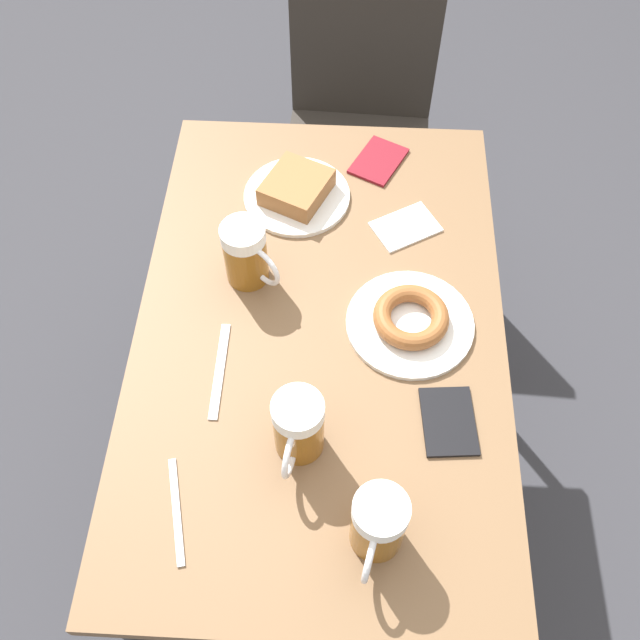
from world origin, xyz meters
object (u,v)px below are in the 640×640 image
Objects in this scene: beer_mug_left at (247,254)px; passport_near_edge at (378,161)px; plate_with_cake at (297,191)px; beer_mug_center at (298,427)px; napkin_folded at (406,227)px; fork at (177,511)px; beer_mug_right at (378,525)px; chair at (360,104)px; plate_with_donut at (410,320)px; passport_far_edge at (449,421)px; knife at (220,370)px.

passport_near_edge is (0.25, 0.32, -0.06)m from beer_mug_left.
beer_mug_center is (0.04, -0.55, 0.05)m from plate_with_cake.
beer_mug_left is at bearing 109.05° from beer_mug_center.
beer_mug_center is at bearing -85.72° from plate_with_cake.
fork is (-0.37, -0.60, -0.00)m from napkin_folded.
passport_near_edge is at bearing 89.95° from beer_mug_right.
plate_with_cake is 1.63× the size of beer_mug_left.
fork is at bearing -111.65° from passport_near_edge.
chair reaches higher than plate_with_donut.
beer_mug_left reaches higher than fork.
beer_mug_right is at bearing -85.79° from chair.
passport_near_edge is 0.62m from passport_far_edge.
napkin_folded reaches higher than knife.
beer_mug_right is at bearing -5.01° from fork.
beer_mug_center and beer_mug_right have the same top height.
beer_mug_center is at bearing -167.84° from passport_far_edge.
passport_far_edge is (0.40, -0.08, 0.00)m from knife.
plate_with_cake is 1.63× the size of beer_mug_right.
beer_mug_left is 1.00× the size of beer_mug_right.
beer_mug_right is 0.32m from fork.
beer_mug_center is at bearing 33.37° from fork.
beer_mug_center reaches higher than napkin_folded.
plate_with_donut is at bearing 81.30° from beer_mug_right.
chair is 1.30m from beer_mug_right.
beer_mug_left is 0.79× the size of fork.
beer_mug_center is at bearing -110.87° from napkin_folded.
passport_near_edge is 1.14× the size of passport_far_edge.
beer_mug_right is at bearing -98.70° from plate_with_donut.
knife is (-0.34, -0.11, -0.01)m from plate_with_donut.
chair is 1.16m from beer_mug_center.
plate_with_cake is 0.23m from beer_mug_left.
beer_mug_right reaches higher than knife.
beer_mug_center is 0.26m from passport_far_edge.
plate_with_cake is at bearing -100.42° from chair.
plate_with_cake is 1.45× the size of passport_near_edge.
beer_mug_right is at bearing -76.51° from plate_with_cake.
chair reaches higher than napkin_folded.
beer_mug_left reaches higher than plate_with_cake.
knife is 0.60m from passport_near_edge.
passport_near_edge is at bearing 79.14° from beer_mug_center.
beer_mug_center is 0.23m from fork.
plate_with_cake is 0.55m from beer_mug_center.
plate_with_cake is at bearing 77.99° from fork.
passport_near_edge is at bearing 68.35° from fork.
napkin_folded is at bearing 90.94° from plate_with_donut.
beer_mug_left is 1.00× the size of beer_mug_center.
plate_with_donut is 0.35m from knife.
beer_mug_left is 0.55m from beer_mug_right.
plate_with_donut is 1.54× the size of passport_near_edge.
passport_far_edge is (0.12, 0.20, -0.06)m from beer_mug_right.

